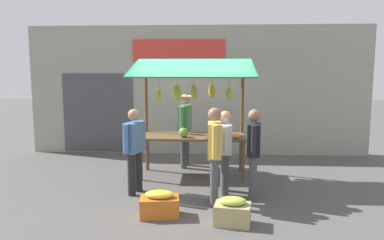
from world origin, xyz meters
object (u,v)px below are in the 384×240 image
at_px(shopper_in_grey_tee, 214,149).
at_px(produce_crate_near, 232,212).
at_px(shopper_in_striped_shirt, 134,146).
at_px(shopper_with_ponytail, 225,147).
at_px(shopper_with_shopping_bag, 254,148).
at_px(vendor_with_sunhat, 185,124).
at_px(market_stall, 193,104).
at_px(produce_crate_side, 160,205).

relative_size(shopper_in_grey_tee, produce_crate_near, 2.87).
xyz_separation_m(shopper_in_striped_shirt, produce_crate_near, (-1.72, 1.29, -0.71)).
bearing_deg(shopper_with_ponytail, shopper_with_shopping_bag, -118.87).
distance_m(vendor_with_sunhat, produce_crate_near, 3.47).
relative_size(market_stall, produce_crate_side, 3.90).
distance_m(market_stall, shopper_with_ponytail, 1.44).
xyz_separation_m(market_stall, shopper_with_ponytail, (-0.64, 1.10, -0.67)).
xyz_separation_m(shopper_in_grey_tee, produce_crate_near, (-0.27, 0.85, -0.76)).
xyz_separation_m(vendor_with_sunhat, shopper_with_shopping_bag, (-1.37, 2.07, -0.10)).
bearing_deg(shopper_in_grey_tee, market_stall, 14.08).
xyz_separation_m(market_stall, shopper_in_striped_shirt, (1.00, 1.22, -0.64)).
distance_m(vendor_with_sunhat, shopper_with_shopping_bag, 2.48).
bearing_deg(shopper_in_grey_tee, shopper_with_ponytail, -19.59).
bearing_deg(shopper_with_shopping_bag, market_stall, 46.62).
bearing_deg(produce_crate_near, produce_crate_side, -11.79).
bearing_deg(market_stall, shopper_with_shopping_bag, 130.10).
bearing_deg(shopper_with_ponytail, shopper_in_grey_tee, 158.93).
relative_size(vendor_with_sunhat, shopper_with_ponytail, 1.11).
xyz_separation_m(shopper_with_ponytail, produce_crate_near, (-0.08, 1.42, -0.68)).
relative_size(shopper_with_ponytail, produce_crate_side, 2.39).
distance_m(market_stall, shopper_in_grey_tee, 1.82).
bearing_deg(shopper_in_grey_tee, shopper_in_striped_shirt, 72.12).
bearing_deg(vendor_with_sunhat, shopper_in_grey_tee, 24.25).
relative_size(shopper_in_striped_shirt, shopper_with_shopping_bag, 0.99).
relative_size(shopper_in_grey_tee, shopper_with_ponytail, 1.07).
xyz_separation_m(produce_crate_near, produce_crate_side, (1.12, -0.23, -0.00)).
distance_m(shopper_in_grey_tee, produce_crate_side, 1.29).
xyz_separation_m(vendor_with_sunhat, produce_crate_side, (0.16, 3.00, -0.82)).
height_order(shopper_in_striped_shirt, produce_crate_near, shopper_in_striped_shirt).
distance_m(shopper_with_shopping_bag, shopper_in_grey_tee, 0.76).
bearing_deg(produce_crate_near, shopper_with_ponytail, -86.70).
bearing_deg(market_stall, produce_crate_near, 105.96).
bearing_deg(market_stall, shopper_with_ponytail, 120.12).
height_order(vendor_with_sunhat, shopper_in_grey_tee, vendor_with_sunhat).
bearing_deg(shopper_in_grey_tee, vendor_with_sunhat, 15.05).
bearing_deg(vendor_with_sunhat, produce_crate_near, 24.74).
bearing_deg(produce_crate_side, produce_crate_near, 168.21).
bearing_deg(shopper_with_shopping_bag, produce_crate_side, 127.96).
relative_size(shopper_in_striped_shirt, shopper_in_grey_tee, 0.95).
height_order(vendor_with_sunhat, produce_crate_near, vendor_with_sunhat).
xyz_separation_m(market_stall, produce_crate_near, (-0.72, 2.52, -1.35)).
height_order(shopper_with_shopping_bag, produce_crate_near, shopper_with_shopping_bag).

